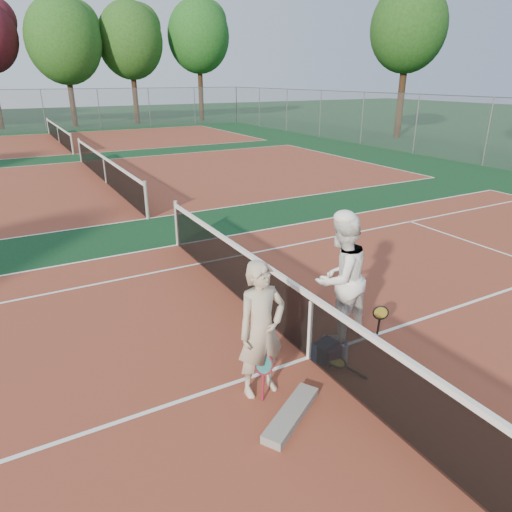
# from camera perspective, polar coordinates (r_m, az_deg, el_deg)

# --- Properties ---
(ground) EXTENTS (130.00, 130.00, 0.00)m
(ground) POSITION_cam_1_polar(r_m,az_deg,el_deg) (6.84, 6.60, -12.51)
(ground) COLOR black
(ground) RESTS_ON ground
(court_main) EXTENTS (23.77, 10.97, 0.01)m
(court_main) POSITION_cam_1_polar(r_m,az_deg,el_deg) (6.84, 6.60, -12.49)
(court_main) COLOR brown
(court_main) RESTS_ON ground
(court_far_a) EXTENTS (23.77, 10.97, 0.01)m
(court_far_a) POSITION_cam_1_polar(r_m,az_deg,el_deg) (18.76, -18.19, 8.69)
(court_far_a) COLOR brown
(court_far_a) RESTS_ON ground
(court_far_b) EXTENTS (23.77, 10.97, 0.01)m
(court_far_b) POSITION_cam_1_polar(r_m,az_deg,el_deg) (31.96, -23.35, 12.92)
(court_far_b) COLOR brown
(court_far_b) RESTS_ON ground
(net_main) EXTENTS (0.10, 10.98, 1.02)m
(net_main) POSITION_cam_1_polar(r_m,az_deg,el_deg) (6.57, 6.79, -8.82)
(net_main) COLOR black
(net_main) RESTS_ON ground
(net_far_a) EXTENTS (0.10, 10.98, 1.02)m
(net_far_a) POSITION_cam_1_polar(r_m,az_deg,el_deg) (18.66, -18.37, 10.20)
(net_far_a) COLOR black
(net_far_a) RESTS_ON ground
(net_far_b) EXTENTS (0.10, 10.98, 1.02)m
(net_far_b) POSITION_cam_1_polar(r_m,az_deg,el_deg) (31.91, -23.49, 13.82)
(net_far_b) COLOR black
(net_far_b) RESTS_ON ground
(fence_back) EXTENTS (32.00, 0.06, 3.00)m
(fence_back) POSITION_cam_1_polar(r_m,az_deg,el_deg) (38.77, -25.02, 16.14)
(fence_back) COLOR slate
(fence_back) RESTS_ON ground
(player_a) EXTENTS (0.67, 0.46, 1.80)m
(player_a) POSITION_cam_1_polar(r_m,az_deg,el_deg) (5.69, 0.69, -9.22)
(player_a) COLOR #B9A88F
(player_a) RESTS_ON ground
(player_b) EXTENTS (1.08, 0.91, 1.98)m
(player_b) POSITION_cam_1_polar(r_m,az_deg,el_deg) (6.98, 10.49, -2.72)
(player_b) COLOR white
(player_b) RESTS_ON ground
(racket_red) EXTENTS (0.32, 0.30, 0.59)m
(racket_red) POSITION_cam_1_polar(r_m,az_deg,el_deg) (5.95, 0.96, -14.73)
(racket_red) COLOR maroon
(racket_red) RESTS_ON ground
(racket_black_held) EXTENTS (0.33, 0.32, 0.58)m
(racket_black_held) POSITION_cam_1_polar(r_m,az_deg,el_deg) (7.34, 15.20, -7.99)
(racket_black_held) COLOR black
(racket_black_held) RESTS_ON ground
(racket_spare) EXTENTS (0.49, 0.65, 0.13)m
(racket_spare) POSITION_cam_1_polar(r_m,az_deg,el_deg) (6.66, 10.02, -13.11)
(racket_spare) COLOR black
(racket_spare) RESTS_ON ground
(sports_bag_navy) EXTENTS (0.39, 0.32, 0.27)m
(sports_bag_navy) POSITION_cam_1_polar(r_m,az_deg,el_deg) (6.77, 8.64, -11.63)
(sports_bag_navy) COLOR black
(sports_bag_navy) RESTS_ON ground
(sports_bag_purple) EXTENTS (0.29, 0.20, 0.24)m
(sports_bag_purple) POSITION_cam_1_polar(r_m,az_deg,el_deg) (6.74, 9.57, -12.07)
(sports_bag_purple) COLOR black
(sports_bag_purple) RESTS_ON ground
(net_cover_canvas) EXTENTS (1.06, 0.79, 0.11)m
(net_cover_canvas) POSITION_cam_1_polar(r_m,az_deg,el_deg) (5.77, 4.44, -19.13)
(net_cover_canvas) COLOR slate
(net_cover_canvas) RESTS_ON ground
(water_bottle) EXTENTS (0.09, 0.09, 0.30)m
(water_bottle) POSITION_cam_1_polar(r_m,az_deg,el_deg) (6.71, 11.04, -12.02)
(water_bottle) COLOR #C4E2F9
(water_bottle) RESTS_ON ground
(tree_back_3) EXTENTS (5.69, 5.69, 9.74)m
(tree_back_3) POSITION_cam_1_polar(r_m,az_deg,el_deg) (41.85, -22.91, 23.55)
(tree_back_3) COLOR #382314
(tree_back_3) RESTS_ON ground
(tree_back_4) EXTENTS (5.40, 5.40, 9.78)m
(tree_back_4) POSITION_cam_1_polar(r_m,az_deg,el_deg) (43.59, -15.46, 24.50)
(tree_back_4) COLOR #382314
(tree_back_4) RESTS_ON ground
(tree_back_5) EXTENTS (5.49, 5.49, 10.38)m
(tree_back_5) POSITION_cam_1_polar(r_m,az_deg,el_deg) (45.48, -7.20, 25.57)
(tree_back_5) COLOR #382314
(tree_back_5) RESTS_ON ground
(tree_right_1) EXTENTS (4.74, 4.74, 9.45)m
(tree_right_1) POSITION_cam_1_polar(r_m,az_deg,el_deg) (33.46, 18.53, 25.41)
(tree_right_1) COLOR #382314
(tree_right_1) RESTS_ON ground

